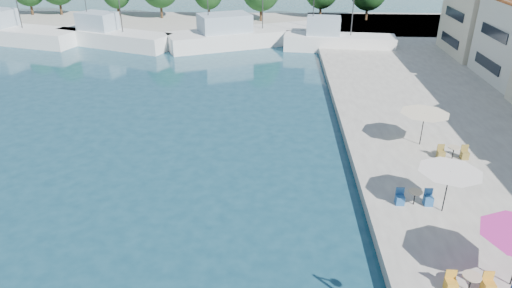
# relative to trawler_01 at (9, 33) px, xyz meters

# --- Properties ---
(quay_far) EXTENTS (90.00, 16.00, 0.60)m
(quay_far) POSITION_rel_trawler_01_xyz_m (23.93, 10.16, -0.77)
(quay_far) COLOR gray
(quay_far) RESTS_ON ground
(building_06) EXTENTS (9.00, 8.80, 10.20)m
(building_06) POSITION_rel_trawler_01_xyz_m (55.93, -5.84, 4.43)
(building_06) COLOR beige
(building_06) RESTS_ON quay_right
(trawler_01) EXTENTS (18.58, 9.36, 10.20)m
(trawler_01) POSITION_rel_trawler_01_xyz_m (0.00, 0.00, 0.00)
(trawler_01) COLOR white
(trawler_01) RESTS_ON ground
(trawler_02) EXTENTS (14.87, 8.84, 10.20)m
(trawler_02) POSITION_rel_trawler_01_xyz_m (13.43, -1.61, 0.00)
(trawler_02) COLOR white
(trawler_02) RESTS_ON ground
(trawler_03) EXTENTS (19.61, 12.39, 10.20)m
(trawler_03) POSITION_rel_trawler_01_xyz_m (29.20, -0.34, -0.00)
(trawler_03) COLOR silver
(trawler_03) RESTS_ON ground
(trawler_04) EXTENTS (12.76, 4.47, 10.20)m
(trawler_04) POSITION_rel_trawler_01_xyz_m (40.01, -2.50, 0.00)
(trawler_04) COLOR white
(trawler_04) RESTS_ON ground
(umbrella_white) EXTENTS (3.00, 3.00, 2.22)m
(umbrella_white) POSITION_rel_trawler_01_xyz_m (41.54, -36.11, 1.50)
(umbrella_white) COLOR black
(umbrella_white) RESTS_ON quay_right
(umbrella_cream) EXTENTS (3.03, 3.03, 2.14)m
(umbrella_cream) POSITION_rel_trawler_01_xyz_m (42.49, -28.60, 1.42)
(umbrella_cream) COLOR black
(umbrella_cream) RESTS_ON quay_right
(cafe_table_01) EXTENTS (1.82, 0.70, 0.76)m
(cafe_table_01) POSITION_rel_trawler_01_xyz_m (40.82, -41.57, -0.18)
(cafe_table_01) COLOR black
(cafe_table_01) RESTS_ON quay_right
(cafe_table_02) EXTENTS (1.82, 0.70, 0.76)m
(cafe_table_02) POSITION_rel_trawler_01_xyz_m (40.29, -35.60, -0.18)
(cafe_table_02) COLOR black
(cafe_table_02) RESTS_ON quay_right
(cafe_table_03) EXTENTS (1.82, 0.70, 0.76)m
(cafe_table_03) POSITION_rel_trawler_01_xyz_m (43.90, -30.47, -0.18)
(cafe_table_03) COLOR black
(cafe_table_03) RESTS_ON quay_right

